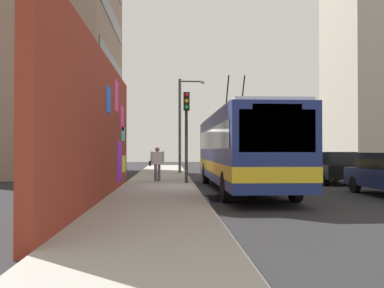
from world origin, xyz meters
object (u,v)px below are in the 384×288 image
traffic_light (186,122)px  parked_car_red (293,163)px  street_lamp (183,119)px  pedestrian_midblock (157,161)px  city_bus (241,148)px  parked_car_black (330,167)px

traffic_light → parked_car_red: bearing=-43.6°
street_lamp → parked_car_red: bearing=-93.4°
parked_car_red → pedestrian_midblock: bearing=127.0°
city_bus → traffic_light: (2.25, 2.15, 1.21)m
traffic_light → street_lamp: size_ratio=0.68×
parked_car_black → pedestrian_midblock: bearing=92.0°
city_bus → parked_car_red: 11.29m
parked_car_black → traffic_light: traffic_light is taller
street_lamp → traffic_light: bearing=179.3°
pedestrian_midblock → street_lamp: bearing=-11.9°
traffic_light → street_lamp: street_lamp is taller
parked_car_black → pedestrian_midblock: pedestrian_midblock is taller
parked_car_red → traffic_light: (-7.73, 7.35, 2.15)m
parked_car_black → street_lamp: size_ratio=0.69×
city_bus → street_lamp: street_lamp is taller
pedestrian_midblock → street_lamp: (7.02, -1.48, 2.61)m
pedestrian_midblock → parked_car_red: bearing=-53.0°
pedestrian_midblock → traffic_light: bearing=-129.7°
parked_car_red → parked_car_black: bearing=180.0°
parked_car_red → traffic_light: 10.88m
parked_car_black → parked_car_red: same height
parked_car_red → street_lamp: (0.44, 7.25, 2.90)m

